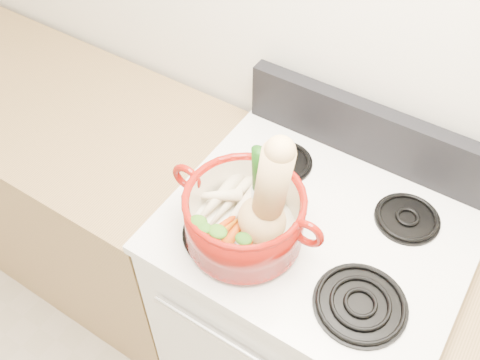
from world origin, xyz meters
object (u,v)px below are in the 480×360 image
Objects in this scene: squash at (263,193)px; leek at (259,185)px; dutch_oven at (244,217)px; stove_body at (302,312)px.

leek is at bearing 148.08° from squash.
squash is 1.19× the size of leek.
dutch_oven is 0.95× the size of squash.
dutch_oven is at bearing -134.25° from stove_body.
stove_body is at bearing 56.07° from leek.
squash is (0.05, 0.01, 0.11)m from dutch_oven.
leek is (0.02, 0.04, 0.09)m from dutch_oven.
squash reaches higher than leek.
squash is (-0.10, -0.14, 0.69)m from stove_body.
dutch_oven reaches higher than stove_body.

